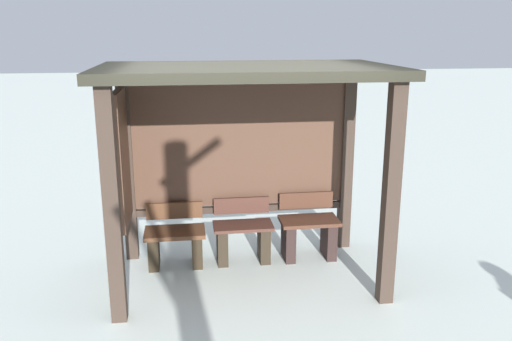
{
  "coord_description": "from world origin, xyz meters",
  "views": [
    {
      "loc": [
        -0.65,
        -5.39,
        2.71
      ],
      "look_at": [
        0.06,
        -0.27,
        1.32
      ],
      "focal_mm": 36.9,
      "sensor_mm": 36.0,
      "label": 1
    }
  ],
  "objects_px": {
    "bus_shelter": "(234,119)",
    "bench_left_inside": "(175,241)",
    "bench_right_inside": "(308,232)",
    "bench_center_inside": "(243,236)"
  },
  "relations": [
    {
      "from": "bus_shelter",
      "to": "bench_left_inside",
      "type": "height_order",
      "value": "bus_shelter"
    },
    {
      "from": "bench_left_inside",
      "to": "bench_right_inside",
      "type": "distance_m",
      "value": 1.61
    },
    {
      "from": "bench_left_inside",
      "to": "bench_right_inside",
      "type": "bearing_deg",
      "value": -0.05
    },
    {
      "from": "bus_shelter",
      "to": "bench_right_inside",
      "type": "xyz_separation_m",
      "value": [
        0.91,
        0.22,
        -1.44
      ]
    },
    {
      "from": "bench_right_inside",
      "to": "bench_left_inside",
      "type": "bearing_deg",
      "value": 179.95
    },
    {
      "from": "bus_shelter",
      "to": "bench_left_inside",
      "type": "xyz_separation_m",
      "value": [
        -0.69,
        0.22,
        -1.47
      ]
    },
    {
      "from": "bus_shelter",
      "to": "bench_right_inside",
      "type": "relative_size",
      "value": 3.88
    },
    {
      "from": "bench_left_inside",
      "to": "bench_right_inside",
      "type": "relative_size",
      "value": 0.92
    },
    {
      "from": "bench_left_inside",
      "to": "bench_right_inside",
      "type": "xyz_separation_m",
      "value": [
        1.61,
        -0.0,
        0.03
      ]
    },
    {
      "from": "bench_left_inside",
      "to": "bench_center_inside",
      "type": "relative_size",
      "value": 0.96
    }
  ]
}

